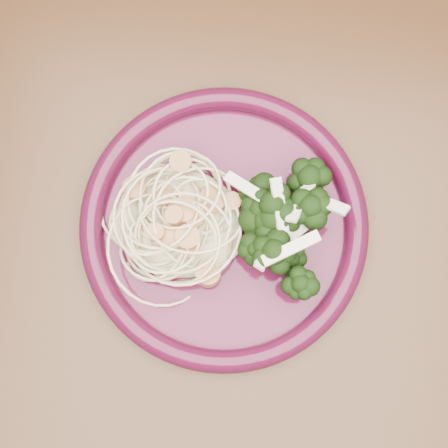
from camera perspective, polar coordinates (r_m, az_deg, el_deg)
dining_table at (r=0.65m, az=-3.20°, el=-3.19°), size 1.20×0.80×0.75m
dinner_plate at (r=0.55m, az=0.00°, el=-0.18°), size 0.27×0.27×0.02m
spaghetti_pile at (r=0.54m, az=-4.25°, el=0.25°), size 0.12×0.10×0.03m
scallop_cluster at (r=0.51m, az=-4.51°, el=0.85°), size 0.12×0.12×0.04m
broccoli_pile at (r=0.53m, az=5.29°, el=-0.22°), size 0.08×0.13×0.04m
onion_garnish at (r=0.51m, az=5.58°, el=0.29°), size 0.06×0.08×0.05m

